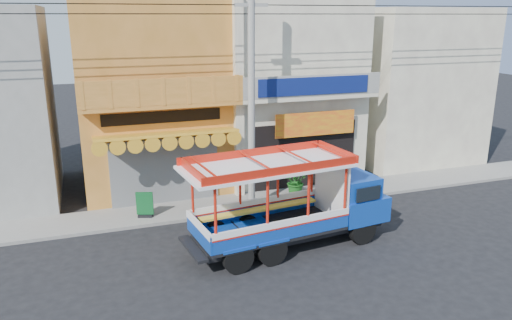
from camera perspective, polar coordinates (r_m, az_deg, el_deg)
The scene contains 11 objects.
ground at distance 16.95m, azimuth 6.41°, elevation -9.25°, with size 90.00×90.00×0.00m, color black.
sidewalk at distance 20.30m, azimuth 1.55°, elevation -4.55°, with size 30.00×2.00×0.12m, color slate.
shophouse_left at distance 22.10m, azimuth -11.95°, elevation 7.68°, with size 6.00×7.50×8.24m.
shophouse_right at distance 23.62m, azimuth 2.77°, elevation 8.54°, with size 6.00×6.75×8.24m.
party_pilaster at distance 19.73m, azimuth -1.98°, elevation 6.71°, with size 0.35×0.30×8.00m, color #B4A794.
filler_building_right at distance 27.08m, azimuth 16.75°, elevation 8.21°, with size 6.00×6.00×7.60m, color #B4A794.
utility_pole at distance 18.17m, azimuth -0.08°, elevation 9.19°, with size 28.00×0.26×9.00m.
songthaew_truck at distance 16.22m, azimuth 5.37°, elevation -4.62°, with size 6.91×2.93×3.13m.
green_sign at distance 18.79m, azimuth -12.58°, elevation -5.20°, with size 0.61×0.44×0.95m.
potted_plant_a at distance 20.62m, azimuth 4.53°, elevation -2.43°, with size 1.01×0.88×1.12m, color #195819.
potted_plant_c at distance 21.91m, azimuth 8.74°, elevation -1.73°, with size 0.51×0.51×0.91m, color #195819.
Camera 1 is at (-6.77, -13.73, 7.26)m, focal length 35.00 mm.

